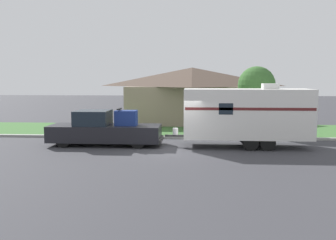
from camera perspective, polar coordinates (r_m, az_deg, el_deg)
ground_plane at (r=18.83m, az=1.24°, el=-4.68°), size 120.00×120.00×0.00m
curb_strip at (r=22.51m, az=1.70°, el=-2.68°), size 80.00×0.30×0.14m
lawn_strip at (r=26.13m, az=2.02°, el=-1.54°), size 80.00×7.00×0.03m
house_across_street at (r=31.47m, az=3.68°, el=4.03°), size 10.95×8.41×4.51m
pickup_truck at (r=20.50m, az=-9.70°, el=-1.47°), size 6.10×1.97×2.02m
travel_trailer at (r=20.01m, az=11.91°, el=0.96°), size 7.57×2.31×3.34m
mailbox at (r=23.37m, az=4.10°, el=-0.03°), size 0.48×0.20×1.32m
tree_in_yard at (r=25.08m, az=13.33°, el=5.18°), size 2.42×2.42×4.39m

